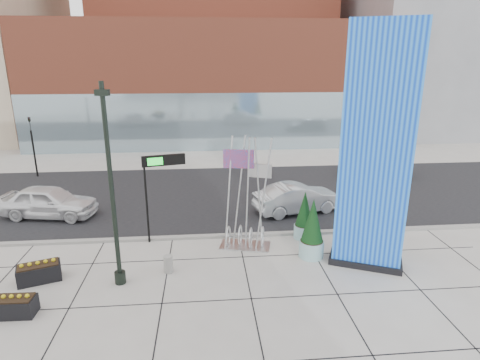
{
  "coord_description": "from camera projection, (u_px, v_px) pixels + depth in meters",
  "views": [
    {
      "loc": [
        -0.46,
        -12.75,
        7.81
      ],
      "look_at": [
        0.88,
        2.0,
        3.31
      ],
      "focal_mm": 30.0,
      "sensor_mm": 36.0,
      "label": 1
    }
  ],
  "objects": [
    {
      "name": "curb_edge",
      "position": [
        217.0,
        236.0,
        18.25
      ],
      "size": [
        80.0,
        0.3,
        0.12
      ],
      "primitive_type": "cube",
      "color": "gray",
      "rests_on": "ground"
    },
    {
      "name": "blue_pylon",
      "position": [
        376.0,
        156.0,
        14.66
      ],
      "size": [
        3.0,
        2.24,
        9.13
      ],
      "rotation": [
        0.0,
        0.0,
        -0.42
      ],
      "color": "blue",
      "rests_on": "ground"
    },
    {
      "name": "round_planter_west",
      "position": [
        312.0,
        230.0,
        16.16
      ],
      "size": [
        1.0,
        1.0,
        2.51
      ],
      "color": "#8DBABE",
      "rests_on": "ground"
    },
    {
      "name": "round_planter_east",
      "position": [
        389.0,
        228.0,
        16.44
      ],
      "size": [
        0.98,
        0.98,
        2.45
      ],
      "color": "#8DBABE",
      "rests_on": "ground"
    },
    {
      "name": "lamp_post",
      "position": [
        113.0,
        207.0,
        13.71
      ],
      "size": [
        0.47,
        0.39,
        7.15
      ],
      "rotation": [
        0.0,
        0.0,
        -0.16
      ],
      "color": "black",
      "rests_on": "ground"
    },
    {
      "name": "public_art_sculpture",
      "position": [
        246.0,
        219.0,
        17.05
      ],
      "size": [
        2.34,
        1.56,
        4.86
      ],
      "rotation": [
        0.0,
        0.0,
        -0.25
      ],
      "color": "silver",
      "rests_on": "ground"
    },
    {
      "name": "building_grey_parking",
      "position": [
        440.0,
        47.0,
        44.59
      ],
      "size": [
        20.0,
        18.0,
        18.0
      ],
      "primitive_type": "cube",
      "color": "slate",
      "rests_on": "ground"
    },
    {
      "name": "car_dark_east",
      "position": [
        376.0,
        169.0,
        27.07
      ],
      "size": [
        4.48,
        1.93,
        1.28
      ],
      "primitive_type": "imported",
      "rotation": [
        0.0,
        0.0,
        -1.6
      ],
      "color": "black",
      "rests_on": "ground"
    },
    {
      "name": "box_planter_north",
      "position": [
        39.0,
        272.0,
        14.59
      ],
      "size": [
        1.62,
        1.18,
        0.8
      ],
      "rotation": [
        0.0,
        0.0,
        0.34
      ],
      "color": "black",
      "rests_on": "ground"
    },
    {
      "name": "round_planter_mid",
      "position": [
        304.0,
        216.0,
        17.92
      ],
      "size": [
        0.89,
        0.89,
        2.22
      ],
      "color": "#8DBABE",
      "rests_on": "ground"
    },
    {
      "name": "concrete_bollard",
      "position": [
        168.0,
        264.0,
        15.19
      ],
      "size": [
        0.35,
        0.35,
        0.68
      ],
      "primitive_type": "cylinder",
      "color": "gray",
      "rests_on": "ground"
    },
    {
      "name": "tower_glass_front",
      "position": [
        220.0,
        122.0,
        34.97
      ],
      "size": [
        34.0,
        0.6,
        5.0
      ],
      "primitive_type": "cube",
      "color": "#8CA5B2",
      "rests_on": "ground"
    },
    {
      "name": "street_asphalt",
      "position": [
        213.0,
        195.0,
        23.98
      ],
      "size": [
        80.0,
        12.0,
        0.02
      ],
      "primitive_type": "cube",
      "color": "black",
      "rests_on": "ground"
    },
    {
      "name": "car_white_west",
      "position": [
        49.0,
        202.0,
        20.42
      ],
      "size": [
        5.03,
        2.73,
        1.62
      ],
      "primitive_type": "imported",
      "rotation": [
        0.0,
        0.0,
        1.39
      ],
      "color": "white",
      "rests_on": "ground"
    },
    {
      "name": "car_silver_mid",
      "position": [
        298.0,
        199.0,
        21.05
      ],
      "size": [
        4.88,
        2.68,
        1.53
      ],
      "primitive_type": "imported",
      "rotation": [
        0.0,
        0.0,
        1.81
      ],
      "color": "#A8ABB0",
      "rests_on": "ground"
    },
    {
      "name": "ground",
      "position": [
        221.0,
        284.0,
        14.46
      ],
      "size": [
        160.0,
        160.0,
        0.0
      ],
      "primitive_type": "plane",
      "color": "#9E9991",
      "rests_on": "ground"
    },
    {
      "name": "tower_podium",
      "position": [
        218.0,
        83.0,
        38.67
      ],
      "size": [
        34.0,
        10.0,
        11.0
      ],
      "primitive_type": "cube",
      "color": "#9B432D",
      "rests_on": "ground"
    },
    {
      "name": "traffic_signal",
      "position": [
        33.0,
        144.0,
        27.04
      ],
      "size": [
        0.15,
        0.18,
        4.1
      ],
      "color": "black",
      "rests_on": "ground"
    },
    {
      "name": "overhead_street_sign",
      "position": [
        160.0,
        169.0,
        16.9
      ],
      "size": [
        1.82,
        0.59,
        3.9
      ],
      "rotation": [
        0.0,
        0.0,
        0.24
      ],
      "color": "black",
      "rests_on": "ground"
    },
    {
      "name": "box_planter_south",
      "position": [
        13.0,
        306.0,
        12.64
      ],
      "size": [
        1.37,
        0.71,
        0.74
      ],
      "rotation": [
        0.0,
        0.0,
        -0.03
      ],
      "color": "black",
      "rests_on": "ground"
    }
  ]
}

